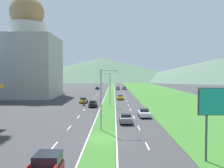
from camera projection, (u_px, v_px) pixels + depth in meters
name	position (u px, v px, depth m)	size (l,w,h in m)	color
ground_plane	(102.00, 139.00, 28.44)	(600.00, 600.00, 0.00)	#38383A
grass_median	(110.00, 95.00, 88.39)	(3.20, 240.00, 0.06)	#387028
grass_verge_right	(165.00, 95.00, 88.21)	(24.00, 240.00, 0.06)	#387028
lane_dash_left_2	(54.00, 146.00, 25.73)	(0.16, 2.80, 0.01)	silver
lane_dash_left_3	(69.00, 128.00, 34.34)	(0.16, 2.80, 0.01)	silver
lane_dash_left_4	(78.00, 117.00, 42.95)	(0.16, 2.80, 0.01)	silver
lane_dash_left_5	(84.00, 110.00, 51.56)	(0.16, 2.80, 0.01)	silver
lane_dash_left_6	(88.00, 105.00, 60.17)	(0.16, 2.80, 0.01)	silver
lane_dash_left_7	(92.00, 101.00, 68.78)	(0.16, 2.80, 0.01)	silver
lane_dash_left_8	(94.00, 98.00, 77.40)	(0.16, 2.80, 0.01)	silver
lane_dash_left_9	(96.00, 96.00, 86.01)	(0.16, 2.80, 0.01)	silver
lane_dash_left_10	(98.00, 94.00, 94.62)	(0.16, 2.80, 0.01)	silver
lane_dash_right_2	(147.00, 146.00, 25.64)	(0.16, 2.80, 0.01)	silver
lane_dash_right_3	(139.00, 128.00, 34.25)	(0.16, 2.80, 0.01)	silver
lane_dash_right_4	(134.00, 117.00, 42.86)	(0.16, 2.80, 0.01)	silver
lane_dash_right_5	(131.00, 110.00, 51.48)	(0.16, 2.80, 0.01)	silver
lane_dash_right_6	(128.00, 105.00, 60.09)	(0.16, 2.80, 0.01)	silver
lane_dash_right_7	(126.00, 101.00, 68.70)	(0.16, 2.80, 0.01)	silver
lane_dash_right_8	(125.00, 98.00, 77.31)	(0.16, 2.80, 0.01)	silver
lane_dash_right_9	(124.00, 96.00, 85.92)	(0.16, 2.80, 0.01)	silver
lane_dash_right_10	(123.00, 94.00, 94.53)	(0.16, 2.80, 0.01)	silver
edge_line_median_left	(106.00, 95.00, 88.40)	(0.16, 240.00, 0.01)	silver
edge_line_median_right	(115.00, 95.00, 88.37)	(0.16, 240.00, 0.01)	silver
domed_building	(28.00, 57.00, 79.42)	(19.60, 19.60, 34.04)	#B7B2A8
midrise_colored	(38.00, 69.00, 99.50)	(12.79, 12.79, 20.00)	orange
hill_far_left	(2.00, 66.00, 251.52)	(134.97, 134.97, 32.22)	#516B56
hill_far_center	(102.00, 69.00, 316.74)	(236.33, 236.33, 29.96)	#47664C
hill_far_right	(221.00, 70.00, 276.10)	(233.54, 233.54, 26.54)	#516B56
street_lamp_near	(103.00, 95.00, 32.49)	(2.61, 0.32, 8.52)	#99999E
street_lamp_mid	(108.00, 87.00, 56.81)	(3.10, 0.40, 8.16)	#99999E
car_0	(126.00, 118.00, 37.60)	(1.96, 4.04, 1.49)	slate
car_1	(120.00, 97.00, 72.42)	(1.94, 4.23, 1.39)	yellow
car_2	(118.00, 88.00, 118.42)	(1.96, 4.49, 1.59)	slate
car_3	(93.00, 104.00, 56.32)	(1.90, 4.45, 1.55)	black
car_4	(97.00, 88.00, 119.88)	(1.90, 4.46, 1.34)	navy
car_5	(84.00, 100.00, 64.25)	(1.97, 4.40, 1.48)	yellow
car_6	(144.00, 113.00, 42.90)	(1.95, 4.26, 1.57)	silver
car_7	(124.00, 88.00, 118.91)	(2.00, 4.76, 1.50)	slate
motorcycle_rider	(84.00, 102.00, 58.90)	(0.36, 2.00, 1.80)	black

